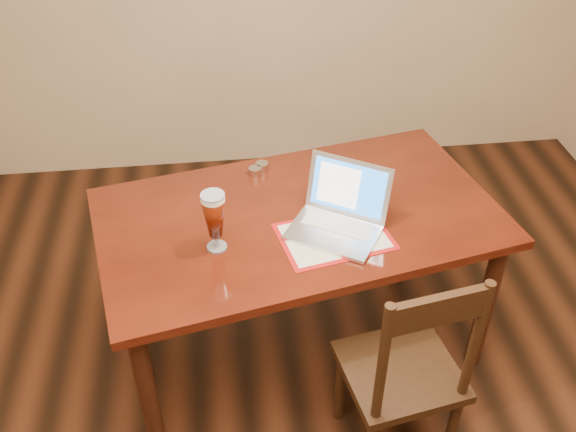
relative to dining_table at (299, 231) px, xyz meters
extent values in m
cube|color=#50170A|center=(0.00, 0.01, 0.07)|extent=(1.88, 1.30, 0.04)
cylinder|color=black|center=(-0.67, -0.54, -0.33)|extent=(0.08, 0.08, 0.76)
cylinder|color=black|center=(0.84, -0.22, -0.33)|extent=(0.08, 0.08, 0.76)
cylinder|color=black|center=(-0.84, 0.24, -0.33)|extent=(0.08, 0.08, 0.76)
cylinder|color=black|center=(0.68, 0.56, -0.33)|extent=(0.08, 0.08, 0.76)
cube|color=#A20F0F|center=(0.13, -0.16, 0.09)|extent=(0.51, 0.41, 0.00)
cube|color=beige|center=(0.13, -0.16, 0.09)|extent=(0.46, 0.36, 0.00)
cube|color=silver|center=(0.12, -0.15, 0.10)|extent=(0.44, 0.40, 0.02)
cube|color=silver|center=(0.15, -0.11, 0.11)|extent=(0.31, 0.25, 0.00)
cube|color=#B2B3B7|center=(0.09, -0.21, 0.11)|extent=(0.11, 0.10, 0.00)
cube|color=silver|center=(0.21, -0.02, 0.23)|extent=(0.34, 0.25, 0.24)
cube|color=blue|center=(0.20, -0.02, 0.23)|extent=(0.30, 0.22, 0.20)
cube|color=white|center=(0.17, 0.00, 0.23)|extent=(0.18, 0.13, 0.17)
cylinder|color=silver|center=(-0.36, -0.18, 0.09)|extent=(0.08, 0.08, 0.01)
cylinder|color=silver|center=(-0.36, -0.18, 0.13)|extent=(0.01, 0.01, 0.06)
cylinder|color=white|center=(-0.36, -0.18, 0.34)|extent=(0.09, 0.09, 0.02)
cylinder|color=silver|center=(-0.36, -0.18, 0.35)|extent=(0.09, 0.09, 0.01)
cylinder|color=silver|center=(-0.16, 0.33, 0.11)|extent=(0.06, 0.06, 0.04)
cylinder|color=silver|center=(-0.13, 0.37, 0.11)|extent=(0.06, 0.06, 0.04)
cube|color=black|center=(0.33, -0.60, -0.26)|extent=(0.51, 0.49, 0.04)
cylinder|color=black|center=(0.54, -0.74, -0.50)|extent=(0.04, 0.04, 0.43)
cylinder|color=black|center=(0.12, -0.47, -0.50)|extent=(0.04, 0.04, 0.43)
cylinder|color=black|center=(0.48, -0.41, -0.50)|extent=(0.04, 0.04, 0.43)
cylinder|color=black|center=(0.18, -0.80, 0.04)|extent=(0.04, 0.04, 0.57)
cylinder|color=black|center=(0.54, -0.74, 0.04)|extent=(0.04, 0.04, 0.57)
cube|color=black|center=(0.36, -0.77, 0.25)|extent=(0.36, 0.09, 0.13)
camera|label=1|loc=(-0.31, -2.17, 1.78)|focal=40.00mm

